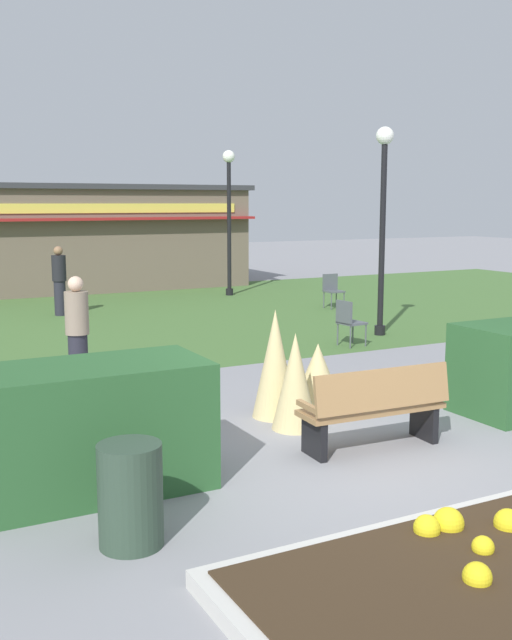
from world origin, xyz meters
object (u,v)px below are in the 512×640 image
(person_standing, at_px, (59,280))
(cafe_chair_east, at_px, (348,319))
(trash_bin, at_px, (130,495))
(parked_car_center_slot, at_px, (15,251))
(lamppost_mid, at_px, (383,206))
(person_strolling, at_px, (77,333))
(food_kiosk, at_px, (68,236))
(lamppost_far, at_px, (229,205))
(park_bench, at_px, (375,408))
(cafe_chair_west, at_px, (332,288))

(person_standing, bearing_deg, cafe_chair_east, -147.59)
(trash_bin, height_order, parked_car_center_slot, parked_car_center_slot)
(lamppost_mid, relative_size, parked_car_center_slot, 0.99)
(person_strolling, bearing_deg, lamppost_mid, -119.34)
(parked_car_center_slot, bearing_deg, food_kiosk, -89.17)
(food_kiosk, distance_m, person_strolling, 14.05)
(lamppost_far, relative_size, trash_bin, 5.01)
(lamppost_far, xyz_separation_m, person_standing, (-5.39, -1.69, -1.80))
(lamppost_far, bearing_deg, trash_bin, -118.36)
(person_standing, bearing_deg, park_bench, -174.89)
(person_strolling, bearing_deg, cafe_chair_east, -123.28)
(food_kiosk, height_order, cafe_chair_west, food_kiosk)
(lamppost_far, bearing_deg, person_strolling, -126.57)
(cafe_chair_east, distance_m, person_strolling, 5.54)
(cafe_chair_east, xyz_separation_m, person_strolling, (-5.43, -1.01, 0.33))
(trash_bin, relative_size, cafe_chair_east, 0.95)
(food_kiosk, relative_size, cafe_chair_west, 12.39)
(lamppost_mid, height_order, person_standing, lamppost_mid)
(lamppost_far, bearing_deg, lamppost_mid, -90.91)
(park_bench, xyz_separation_m, cafe_chair_east, (3.17, 5.10, 0.05))
(park_bench, height_order, cafe_chair_west, park_bench)
(trash_bin, xyz_separation_m, person_strolling, (0.88, 5.09, 0.44))
(parked_car_center_slot, bearing_deg, cafe_chair_west, -73.95)
(cafe_chair_west, bearing_deg, person_strolling, -145.48)
(park_bench, bearing_deg, food_kiosk, 87.01)
(lamppost_far, height_order, parked_car_center_slot, lamppost_far)
(person_standing, bearing_deg, lamppost_far, -71.39)
(trash_bin, relative_size, parked_car_center_slot, 0.20)
(park_bench, distance_m, person_standing, 11.68)
(lamppost_mid, height_order, lamppost_far, same)
(park_bench, relative_size, food_kiosk, 0.16)
(food_kiosk, bearing_deg, person_standing, -105.74)
(cafe_chair_east, distance_m, person_standing, 7.66)
(lamppost_mid, height_order, parked_car_center_slot, lamppost_mid)
(person_strolling, bearing_deg, cafe_chair_west, -99.31)
(cafe_chair_west, distance_m, parked_car_center_slot, 18.08)
(lamppost_mid, distance_m, lamppost_far, 7.50)
(food_kiosk, bearing_deg, park_bench, -92.99)
(cafe_chair_west, xyz_separation_m, cafe_chair_east, (-2.62, -4.53, 0.00))
(food_kiosk, bearing_deg, cafe_chair_west, -59.09)
(trash_bin, bearing_deg, food_kiosk, 77.75)
(park_bench, xyz_separation_m, lamppost_far, (4.59, 13.33, 2.18))
(cafe_chair_west, relative_size, parked_car_center_slot, 0.21)
(food_kiosk, xyz_separation_m, parked_car_center_slot, (-0.13, 9.25, -1.01))
(lamppost_mid, bearing_deg, food_kiosk, 106.56)
(food_kiosk, bearing_deg, cafe_chair_east, -79.96)
(park_bench, xyz_separation_m, food_kiosk, (0.93, 17.76, 1.17))
(trash_bin, xyz_separation_m, person_standing, (2.35, 12.64, 0.44))
(lamppost_far, height_order, trash_bin, lamppost_far)
(lamppost_far, bearing_deg, person_standing, -162.59)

